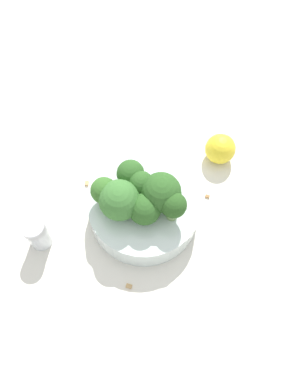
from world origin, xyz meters
name	(u,v)px	position (x,y,z in m)	size (l,w,h in m)	color
ground_plane	(144,215)	(0.00, 0.00, 0.00)	(3.00, 3.00, 0.00)	silver
bowl	(144,209)	(0.00, 0.00, 0.02)	(0.16, 0.16, 0.05)	silver
broccoli_floret_0	(131,174)	(-0.03, 0.02, 0.07)	(0.04, 0.04, 0.05)	#84AD66
broccoli_floret_1	(173,206)	(0.04, -0.01, 0.08)	(0.04, 0.04, 0.06)	#7A9E5B
broccoli_floret_2	(141,184)	(-0.01, 0.01, 0.08)	(0.04, 0.04, 0.05)	#8EB770
broccoli_floret_3	(145,209)	(0.01, -0.02, 0.07)	(0.04, 0.04, 0.05)	#8EB770
broccoli_floret_4	(120,201)	(-0.03, -0.02, 0.08)	(0.06, 0.06, 0.06)	#84AD66
broccoli_floret_5	(161,193)	(0.02, 0.01, 0.08)	(0.06, 0.06, 0.06)	#84AD66
broccoli_floret_6	(104,191)	(-0.05, -0.02, 0.07)	(0.04, 0.04, 0.05)	#7A9E5B
pepper_shaker	(37,234)	(-0.13, -0.09, 0.03)	(0.03, 0.03, 0.06)	silver
lemon_wedge	(220,149)	(0.08, 0.14, 0.02)	(0.05, 0.05, 0.05)	yellow
almond_crumb_0	(129,286)	(0.02, -0.11, 0.00)	(0.01, 0.01, 0.01)	tan
almond_crumb_1	(87,183)	(-0.11, 0.02, 0.00)	(0.01, 0.01, 0.01)	tan
almond_crumb_2	(207,196)	(0.08, 0.06, 0.00)	(0.01, 0.00, 0.01)	olive
almond_crumb_3	(181,172)	(0.03, 0.09, 0.00)	(0.01, 0.01, 0.01)	olive
almond_crumb_4	(104,176)	(-0.08, 0.04, 0.00)	(0.01, 0.00, 0.01)	olive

